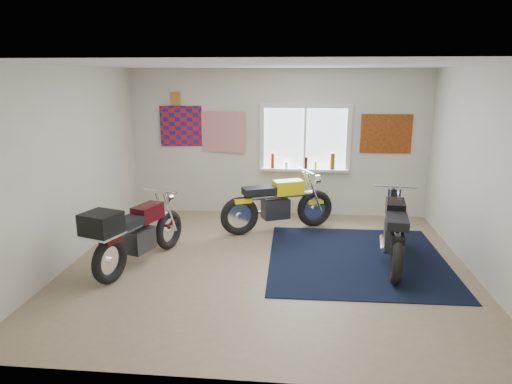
# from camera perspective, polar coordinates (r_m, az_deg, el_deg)

# --- Properties ---
(ground) EXTENTS (5.50, 5.50, 0.00)m
(ground) POSITION_cam_1_polar(r_m,az_deg,el_deg) (6.45, 1.47, -9.12)
(ground) COLOR #9E896B
(ground) RESTS_ON ground
(room_shell) EXTENTS (5.50, 5.50, 5.50)m
(room_shell) POSITION_cam_1_polar(r_m,az_deg,el_deg) (5.99, 1.57, 5.42)
(room_shell) COLOR white
(room_shell) RESTS_ON ground
(navy_rug) EXTENTS (2.54, 2.63, 0.01)m
(navy_rug) POSITION_cam_1_polar(r_m,az_deg,el_deg) (6.80, 12.47, -8.15)
(navy_rug) COLOR black
(navy_rug) RESTS_ON ground
(window_assembly) EXTENTS (1.66, 0.17, 1.26)m
(window_assembly) POSITION_cam_1_polar(r_m,az_deg,el_deg) (8.46, 6.12, 6.13)
(window_assembly) COLOR white
(window_assembly) RESTS_ON room_shell
(oil_bottles) EXTENTS (1.18, 0.09, 0.30)m
(oil_bottles) POSITION_cam_1_polar(r_m,az_deg,el_deg) (8.45, 6.56, 3.76)
(oil_bottles) COLOR #973516
(oil_bottles) RESTS_ON window_assembly
(flag_display) EXTENTS (1.60, 0.10, 1.17)m
(flag_display) POSITION_cam_1_polar(r_m,az_deg,el_deg) (8.70, -10.07, 11.39)
(flag_display) COLOR red
(flag_display) RESTS_ON room_shell
(triumph_poster) EXTENTS (0.90, 0.03, 0.70)m
(triumph_poster) POSITION_cam_1_polar(r_m,az_deg,el_deg) (8.58, 15.94, 7.00)
(triumph_poster) COLOR #A54C14
(triumph_poster) RESTS_ON room_shell
(yellow_triumph) EXTENTS (1.90, 0.97, 1.02)m
(yellow_triumph) POSITION_cam_1_polar(r_m,az_deg,el_deg) (7.71, 2.74, -1.63)
(yellow_triumph) COLOR black
(yellow_triumph) RESTS_ON ground
(black_chrome_bike) EXTENTS (0.60, 1.97, 1.01)m
(black_chrome_bike) POSITION_cam_1_polar(r_m,az_deg,el_deg) (6.66, 16.89, -4.91)
(black_chrome_bike) COLOR black
(black_chrome_bike) RESTS_ON navy_rug
(maroon_tourer) EXTENTS (0.93, 1.87, 0.97)m
(maroon_tourer) POSITION_cam_1_polar(r_m,az_deg,el_deg) (6.40, -15.03, -5.00)
(maroon_tourer) COLOR black
(maroon_tourer) RESTS_ON ground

